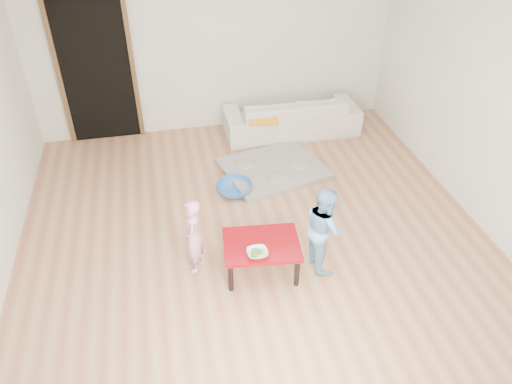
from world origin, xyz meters
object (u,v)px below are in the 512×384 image
object	(u,v)px
bowl	(257,253)
basin	(234,188)
child_pink	(193,237)
child_blue	(324,228)
sofa	(291,115)
red_table	(261,257)

from	to	relation	value
bowl	basin	size ratio (longest dim) A/B	0.45
child_pink	child_blue	distance (m)	1.28
basin	sofa	bearing A→B (deg)	51.02
child_pink	bowl	bearing A→B (deg)	65.40
red_table	bowl	world-z (taller)	bowl
bowl	child_pink	size ratio (longest dim) A/B	0.24
red_table	child_blue	bearing A→B (deg)	-1.36
bowl	child_blue	distance (m)	0.71
sofa	red_table	size ratio (longest dim) A/B	2.60
sofa	red_table	xyz separation A→B (m)	(-1.05, -2.70, -0.10)
sofa	child_blue	world-z (taller)	child_blue
child_blue	sofa	bearing A→B (deg)	-11.23
bowl	child_pink	distance (m)	0.66
red_table	child_pink	size ratio (longest dim) A/B	0.90
bowl	basin	world-z (taller)	bowl
child_pink	basin	distance (m)	1.37
sofa	bowl	distance (m)	3.07
child_blue	basin	bearing A→B (deg)	22.89
child_blue	basin	distance (m)	1.58
sofa	child_pink	size ratio (longest dim) A/B	2.35
sofa	child_blue	size ratio (longest dim) A/B	2.08
sofa	bowl	bearing A→B (deg)	68.83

